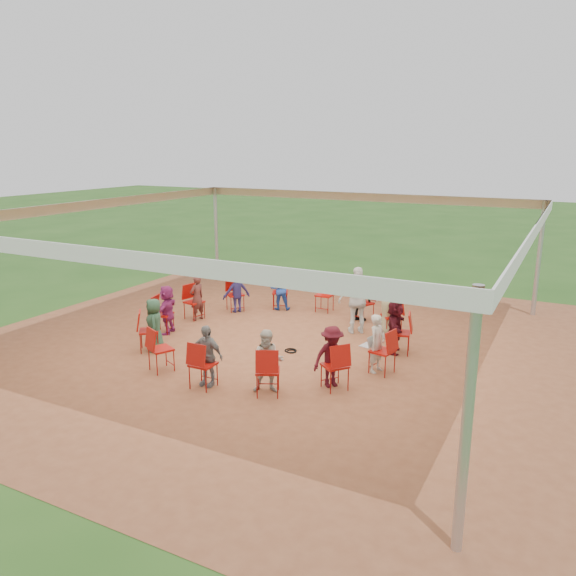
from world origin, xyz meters
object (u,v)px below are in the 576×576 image
at_px(chair_0, 382,351).
at_px(chair_10, 161,349).
at_px(person_seated_8, 154,325).
at_px(chair_12, 268,371).
at_px(person_seated_0, 377,343).
at_px(person_seated_11, 332,357).
at_px(chair_13, 335,366).
at_px(person_seated_4, 280,289).
at_px(person_seated_9, 207,355).
at_px(standing_person, 358,300).
at_px(person_seated_10, 268,361).
at_px(cable_coil, 291,351).
at_px(person_seated_2, 387,311).
at_px(chair_8, 163,315).
at_px(person_seated_7, 167,309).
at_px(chair_3, 364,303).
at_px(chair_9, 149,331).
at_px(chair_6, 235,295).
at_px(chair_11, 203,365).
at_px(person_seated_1, 395,327).
at_px(chair_7, 194,302).
at_px(chair_1, 400,333).
at_px(person_seated_6, 197,298).
at_px(person_seated_3, 360,299).
at_px(person_seated_5, 236,291).
at_px(chair_2, 391,316).
at_px(chair_4, 325,295).
at_px(laptop, 370,343).
at_px(chair_5, 280,292).

xyz_separation_m(chair_0, chair_10, (-3.89, -1.89, 0.00)).
bearing_deg(person_seated_8, chair_12, 36.98).
relative_size(person_seated_0, person_seated_11, 1.00).
bearing_deg(chair_13, person_seated_4, 77.43).
distance_m(person_seated_8, person_seated_9, 2.30).
bearing_deg(standing_person, person_seated_0, 87.32).
relative_size(chair_0, person_seated_4, 0.78).
xyz_separation_m(person_seated_10, cable_coil, (-0.57, 2.01, -0.57)).
bearing_deg(chair_12, person_seated_2, 52.44).
bearing_deg(chair_10, person_seated_11, 40.16).
relative_size(chair_8, person_seated_0, 0.78).
height_order(person_seated_7, cable_coil, person_seated_7).
distance_m(chair_3, chair_9, 5.39).
bearing_deg(chair_0, chair_6, 77.14).
distance_m(chair_11, person_seated_1, 4.23).
height_order(chair_7, person_seated_11, person_seated_11).
relative_size(chair_8, person_seated_1, 0.78).
bearing_deg(chair_1, person_seated_6, 77.43).
bearing_deg(chair_10, chair_12, 25.71).
distance_m(person_seated_3, person_seated_10, 4.77).
relative_size(chair_0, person_seated_3, 0.78).
bearing_deg(chair_1, person_seated_1, 90.00).
xyz_separation_m(chair_3, person_seated_9, (-1.18, -5.14, 0.14)).
relative_size(chair_11, person_seated_5, 0.78).
bearing_deg(chair_3, person_seated_9, 102.57).
bearing_deg(chair_7, chair_6, 167.14).
distance_m(person_seated_6, cable_coil, 3.36).
bearing_deg(person_seated_0, person_seated_2, 25.71).
bearing_deg(chair_8, chair_2, 102.86).
bearing_deg(chair_4, person_seated_11, 115.10).
distance_m(person_seated_0, person_seated_8, 4.77).
relative_size(chair_6, cable_coil, 2.83).
xyz_separation_m(chair_0, chair_2, (-0.54, 2.34, 0.00)).
xyz_separation_m(chair_11, person_seated_0, (2.57, 2.19, 0.14)).
bearing_deg(laptop, person_seated_9, 143.71).
relative_size(chair_5, person_seated_9, 0.78).
bearing_deg(cable_coil, person_seated_11, -40.46).
height_order(chair_5, chair_13, same).
distance_m(chair_4, chair_10, 5.39).
distance_m(chair_1, chair_4, 3.45).
bearing_deg(person_seated_7, chair_9, 7.31).
bearing_deg(person_seated_0, chair_9, 116.33).
relative_size(chair_2, laptop, 2.50).
xyz_separation_m(chair_7, chair_13, (4.87, -2.32, 0.00)).
height_order(person_seated_1, person_seated_9, same).
height_order(chair_1, person_seated_11, person_seated_11).
bearing_deg(chair_3, chair_1, 154.29).
relative_size(chair_5, cable_coil, 2.83).
height_order(chair_13, person_seated_5, person_seated_5).
distance_m(chair_10, person_seated_1, 4.88).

